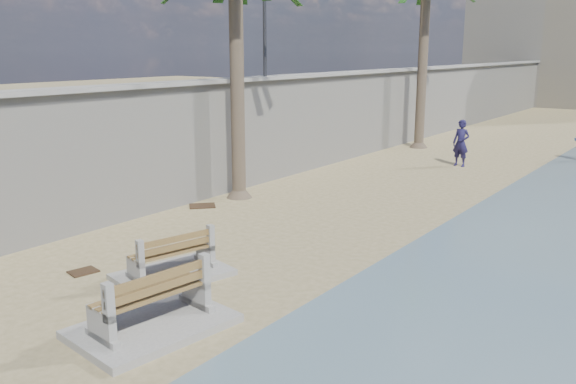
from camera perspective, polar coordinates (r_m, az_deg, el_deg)
The scene contains 8 objects.
ground_plane at distance 10.01m, azimuth -22.60°, elevation -14.66°, with size 140.00×140.00×0.00m, color #96855C.
seawall at distance 27.75m, azimuth 8.07°, elevation 7.41°, with size 0.45×70.00×3.50m, color gray.
wall_cap at distance 27.63m, azimuth 8.19°, elevation 11.13°, with size 0.80×70.00×0.12m, color gray.
bench_near at distance 12.55m, azimuth -10.80°, elevation -6.15°, with size 1.96×2.47×0.91m.
bench_far at distance 10.33m, azimuth -12.63°, elevation -10.21°, with size 2.01×2.70×1.04m.
person_a at distance 24.83m, azimuth 15.90°, elevation 4.73°, with size 0.76×0.51×2.10m, color #19153C.
debris_c at distance 18.08m, azimuth -8.03°, elevation -1.28°, with size 0.75×0.60×0.03m, color #382616.
debris_d at distance 13.41m, azimuth -18.61°, elevation -7.07°, with size 0.55×0.44×0.03m, color #382616.
Camera 1 is at (7.79, -4.37, 4.51)m, focal length 38.00 mm.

